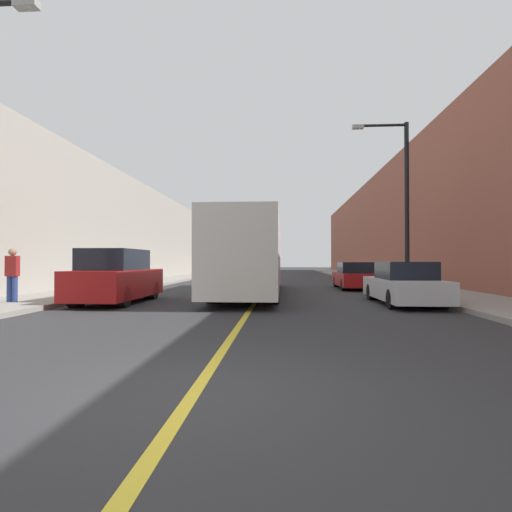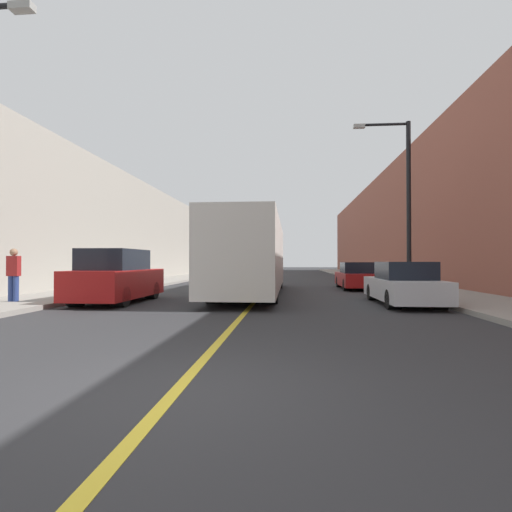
% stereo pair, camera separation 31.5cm
% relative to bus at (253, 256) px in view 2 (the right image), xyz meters
% --- Properties ---
extents(ground_plane, '(200.00, 200.00, 0.00)m').
position_rel_bus_xyz_m(ground_plane, '(0.39, -13.64, -1.73)').
color(ground_plane, '#2D2D30').
extents(sidewalk_left, '(3.28, 72.00, 0.15)m').
position_rel_bus_xyz_m(sidewalk_left, '(-7.48, 16.36, -1.66)').
color(sidewalk_left, gray).
rests_on(sidewalk_left, ground).
extents(sidewalk_right, '(3.28, 72.00, 0.15)m').
position_rel_bus_xyz_m(sidewalk_right, '(8.27, 16.36, -1.66)').
color(sidewalk_right, gray).
rests_on(sidewalk_right, ground).
extents(building_row_left, '(4.00, 72.00, 7.41)m').
position_rel_bus_xyz_m(building_row_left, '(-11.12, 16.36, 1.97)').
color(building_row_left, gray).
rests_on(building_row_left, ground).
extents(building_row_right, '(4.00, 72.00, 9.50)m').
position_rel_bus_xyz_m(building_row_right, '(11.91, 16.36, 3.02)').
color(building_row_right, brown).
rests_on(building_row_right, ground).
extents(road_center_line, '(0.16, 72.00, 0.01)m').
position_rel_bus_xyz_m(road_center_line, '(0.39, 16.36, -1.73)').
color(road_center_line, gold).
rests_on(road_center_line, ground).
extents(bus, '(2.53, 12.97, 3.23)m').
position_rel_bus_xyz_m(bus, '(0.00, 0.00, 0.00)').
color(bus, silver).
rests_on(bus, ground).
extents(parked_suv_left, '(1.93, 4.67, 1.92)m').
position_rel_bus_xyz_m(parked_suv_left, '(-4.54, -4.10, -0.85)').
color(parked_suv_left, maroon).
rests_on(parked_suv_left, ground).
extents(car_right_near, '(1.78, 4.77, 1.47)m').
position_rel_bus_xyz_m(car_right_near, '(5.57, -3.91, -1.07)').
color(car_right_near, silver).
rests_on(car_right_near, ground).
extents(car_right_mid, '(1.86, 4.67, 1.45)m').
position_rel_bus_xyz_m(car_right_mid, '(5.30, 3.83, -1.08)').
color(car_right_mid, maroon).
rests_on(car_right_mid, ground).
extents(street_lamp_right, '(2.49, 0.24, 7.54)m').
position_rel_bus_xyz_m(street_lamp_right, '(6.72, 0.10, 2.71)').
color(street_lamp_right, black).
rests_on(street_lamp_right, sidewalk_right).
extents(pedestrian, '(0.39, 0.25, 1.77)m').
position_rel_bus_xyz_m(pedestrian, '(-7.50, -5.42, -0.67)').
color(pedestrian, navy).
rests_on(pedestrian, sidewalk_left).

